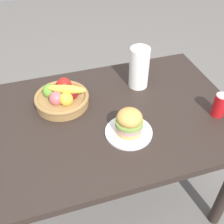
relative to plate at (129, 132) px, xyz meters
The scene contains 7 objects.
ground_plane 0.78m from the plate, 119.38° to the left, with size 8.00×8.00×0.00m, color slate.
dining_table 0.20m from the plate, 119.38° to the left, with size 1.40×0.90×0.75m.
plate is the anchor object (origin of this frame).
sandwich 0.07m from the plate, 63.43° to the right, with size 0.13×0.13×0.13m.
soda_can 0.49m from the plate, ahead, with size 0.07×0.07×0.13m.
fruit_basket 0.41m from the plate, 130.35° to the left, with size 0.29×0.29×0.14m.
paper_towel_roll 0.41m from the plate, 62.20° to the left, with size 0.11×0.11×0.24m, color white.
Camera 1 is at (-0.28, -1.03, 1.73)m, focal length 45.13 mm.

